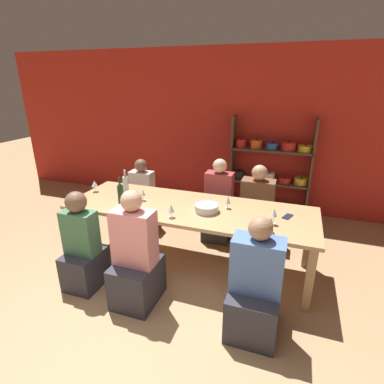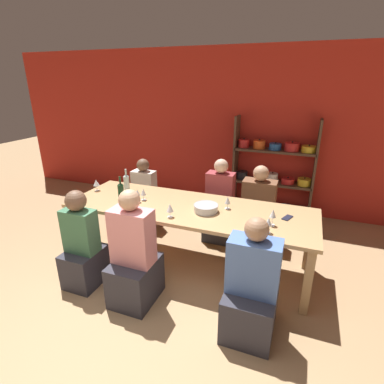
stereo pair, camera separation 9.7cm
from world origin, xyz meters
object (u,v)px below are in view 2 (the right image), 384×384
at_px(person_far_a, 145,201).
at_px(person_far_c, 257,215).
at_px(wine_glass_white_b, 96,183).
at_px(wine_glass_empty_b, 143,192).
at_px(wine_glass_empty_a, 273,214).
at_px(wine_glass_empty_c, 268,222).
at_px(wine_glass_red_a, 138,193).
at_px(person_near_c, 251,293).
at_px(person_far_b, 220,210).
at_px(wine_bottle_green, 127,183).
at_px(wine_glass_white_a, 133,198).
at_px(mixing_bowl, 206,208).
at_px(cell_phone, 287,218).
at_px(wine_glass_white_c, 170,208).
at_px(shelf_unit, 274,177).
at_px(person_near_b, 134,262).
at_px(dining_table, 189,212).
at_px(person_near_a, 83,250).
at_px(wine_glass_red_b, 228,201).
at_px(wine_bottle_dark, 121,193).

height_order(person_far_a, person_far_c, person_far_c).
relative_size(wine_glass_white_b, wine_glass_empty_b, 1.01).
height_order(wine_glass_empty_a, person_far_a, person_far_a).
bearing_deg(wine_glass_empty_c, wine_glass_red_a, 171.85).
xyz_separation_m(wine_glass_red_a, person_near_c, (1.55, -0.72, -0.48)).
bearing_deg(person_far_b, person_near_c, 115.32).
distance_m(wine_bottle_green, wine_glass_white_a, 0.47).
bearing_deg(person_far_a, person_near_c, 140.97).
height_order(mixing_bowl, person_far_c, person_far_c).
bearing_deg(wine_glass_red_a, cell_phone, 6.05).
xyz_separation_m(wine_glass_empty_a, person_far_c, (-0.29, 1.01, -0.50)).
distance_m(wine_glass_white_c, wine_glass_empty_b, 0.62).
height_order(wine_glass_empty_a, wine_glass_white_c, wine_glass_empty_a).
xyz_separation_m(shelf_unit, wine_glass_red_a, (-1.41, -1.97, 0.22)).
bearing_deg(person_near_b, person_far_c, 60.38).
distance_m(wine_glass_empty_b, person_far_a, 1.03).
bearing_deg(mixing_bowl, wine_bottle_green, 171.42).
relative_size(wine_glass_red_a, person_near_c, 0.14).
xyz_separation_m(dining_table, person_near_b, (-0.27, -0.82, -0.25)).
bearing_deg(person_far_a, wine_glass_red_a, 115.61).
xyz_separation_m(shelf_unit, cell_phone, (0.34, -1.78, 0.11)).
distance_m(shelf_unit, person_near_a, 3.18).
distance_m(mixing_bowl, person_near_c, 1.10).
bearing_deg(wine_glass_red_b, wine_glass_empty_c, -39.44).
bearing_deg(wine_glass_red_b, wine_bottle_green, 179.58).
xyz_separation_m(person_far_b, person_far_c, (0.52, 0.10, -0.04)).
relative_size(wine_glass_empty_c, person_near_b, 0.13).
bearing_deg(wine_glass_empty_c, wine_glass_red_b, 140.56).
distance_m(wine_glass_white_a, wine_glass_white_c, 0.54).
height_order(dining_table, wine_bottle_green, wine_bottle_green).
relative_size(wine_glass_red_b, cell_phone, 0.92).
relative_size(mixing_bowl, wine_glass_empty_c, 1.74).
bearing_deg(wine_glass_empty_c, cell_phone, 69.30).
bearing_deg(wine_glass_empty_a, person_far_c, 105.81).
distance_m(wine_glass_white_a, wine_glass_red_b, 1.11).
xyz_separation_m(wine_bottle_dark, wine_glass_empty_c, (1.75, -0.12, -0.02)).
relative_size(mixing_bowl, wine_glass_red_b, 1.86).
xyz_separation_m(person_far_b, person_near_c, (0.75, -1.58, -0.02)).
relative_size(wine_bottle_dark, cell_phone, 2.07).
xyz_separation_m(wine_glass_red_b, person_near_b, (-0.71, -0.93, -0.42)).
distance_m(wine_bottle_dark, wine_glass_red_b, 1.27).
height_order(wine_glass_white_a, person_near_a, person_near_a).
height_order(shelf_unit, wine_bottle_dark, shelf_unit).
xyz_separation_m(wine_glass_white_a, wine_glass_empty_b, (0.01, 0.23, -0.01)).
height_order(wine_bottle_dark, wine_glass_red_a, wine_bottle_dark).
bearing_deg(wine_glass_white_b, shelf_unit, 40.39).
bearing_deg(person_far_a, wine_glass_empty_c, 151.29).
distance_m(wine_glass_red_a, person_near_a, 0.89).
relative_size(wine_glass_white_b, wine_glass_white_c, 0.98).
distance_m(mixing_bowl, wine_bottle_dark, 1.04).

